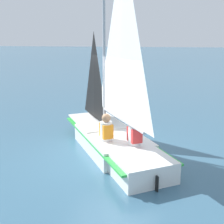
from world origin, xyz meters
TOP-DOWN VIEW (x-y plane):
  - ground_plane at (0.00, 0.00)m, footprint 260.00×260.00m
  - sailboat_main at (-0.04, 0.05)m, footprint 3.90×4.39m
  - sailor_helm at (-0.01, 0.55)m, footprint 0.42×0.43m
  - sailor_crew at (-0.75, 0.65)m, footprint 0.42×0.43m

SIDE VIEW (x-z plane):
  - ground_plane at x=0.00m, z-range 0.00..0.00m
  - sailor_helm at x=-0.01m, z-range 0.04..1.20m
  - sailor_crew at x=-0.75m, z-range 0.05..1.21m
  - sailboat_main at x=-0.04m, z-range -1.89..3.30m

